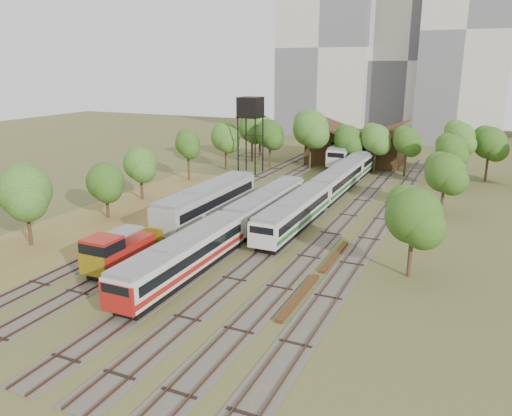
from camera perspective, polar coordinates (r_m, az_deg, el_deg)
The scene contains 18 objects.
ground at distance 39.99m, azimuth -7.16°, elevation -9.35°, with size 240.00×240.00×0.00m, color #475123.
dry_grass_patch at distance 56.30m, azimuth -18.68°, elevation -2.45°, with size 14.00×60.00×0.04m, color brown.
tracks at distance 61.48m, azimuth 4.47°, elevation -0.08°, with size 24.60×80.00×0.19m.
railcar_red_set at distance 48.82m, azimuth -2.77°, elevation -2.16°, with size 2.80×34.57×3.46m.
railcar_green_set at distance 69.25m, azimuth 9.34°, elevation 3.15°, with size 2.85×52.07×3.53m.
railcar_rear at distance 90.11m, azimuth 10.44°, elevation 6.24°, with size 3.27×16.08×4.06m.
shunter_locomotive at distance 44.35m, azimuth -15.59°, elevation -4.87°, with size 2.69×8.10×3.52m.
old_grey_coach at distance 56.37m, azimuth -5.52°, elevation 0.69°, with size 3.27×18.00×4.05m.
water_tower at distance 80.73m, azimuth -0.64°, elevation 11.22°, with size 3.53×3.53×12.20m.
rail_pile_near at distance 38.57m, azimuth 4.93°, elevation -10.04°, with size 0.56×8.44×0.28m, color #523017.
rail_pile_far at distance 46.58m, azimuth 8.98°, elevation -5.48°, with size 0.50×7.98×0.26m, color #523017.
maintenance_shed at distance 91.97m, azimuth 11.43°, elevation 6.87°, with size 16.45×11.55×7.58m.
tree_band_left at distance 67.40m, azimuth -11.47°, elevation 5.59°, with size 6.49×63.28×8.36m.
tree_band_far at distance 83.25m, azimuth 12.04°, elevation 8.04°, with size 49.61×10.28×9.91m.
tree_band_right at distance 58.94m, azimuth 20.21°, elevation 3.46°, with size 5.55×38.77×7.68m.
tower_left at distance 131.08m, azimuth 8.23°, elevation 17.60°, with size 22.00×16.00×42.00m, color beige.
tower_centre at distance 131.75m, azimuth 17.52°, elevation 15.74°, with size 20.00×18.00×36.00m, color beige.
tower_right at distance 122.92m, azimuth 23.07°, elevation 18.07°, with size 18.00×16.00×48.00m, color beige.
Camera 1 is at (19.27, -30.61, 17.05)m, focal length 35.00 mm.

